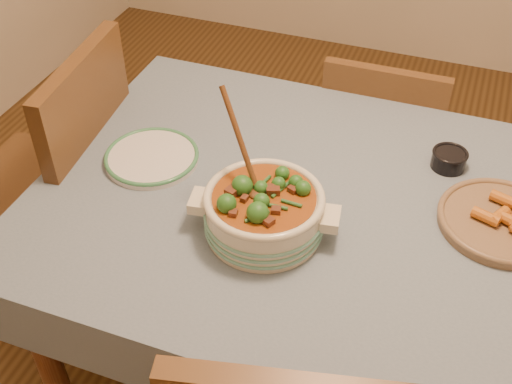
# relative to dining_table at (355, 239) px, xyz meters

# --- Properties ---
(floor) EXTENTS (4.50, 4.50, 0.00)m
(floor) POSITION_rel_dining_table_xyz_m (0.00, 0.00, -0.66)
(floor) COLOR #412912
(floor) RESTS_ON ground
(dining_table) EXTENTS (1.68, 1.08, 0.76)m
(dining_table) POSITION_rel_dining_table_xyz_m (0.00, 0.00, 0.00)
(dining_table) COLOR brown
(dining_table) RESTS_ON floor
(stew_casserole) EXTENTS (0.37, 0.32, 0.34)m
(stew_casserole) POSITION_rel_dining_table_xyz_m (-0.20, -0.14, 0.16)
(stew_casserole) COLOR beige
(stew_casserole) RESTS_ON dining_table
(white_plate) EXTENTS (0.31, 0.31, 0.02)m
(white_plate) POSITION_rel_dining_table_xyz_m (-0.59, 0.01, 0.10)
(white_plate) COLOR silver
(white_plate) RESTS_ON dining_table
(condiment_bowl) EXTENTS (0.12, 0.12, 0.05)m
(condiment_bowl) POSITION_rel_dining_table_xyz_m (0.18, 0.27, 0.12)
(condiment_bowl) COLOR black
(condiment_bowl) RESTS_ON dining_table
(fried_plate) EXTENTS (0.38, 0.38, 0.05)m
(fried_plate) POSITION_rel_dining_table_xyz_m (0.33, 0.08, 0.11)
(fried_plate) COLOR #836349
(fried_plate) RESTS_ON dining_table
(chair_far) EXTENTS (0.40, 0.40, 0.85)m
(chair_far) POSITION_rel_dining_table_xyz_m (-0.05, 0.66, -0.18)
(chair_far) COLOR brown
(chair_far) RESTS_ON floor
(chair_left) EXTENTS (0.51, 0.51, 1.00)m
(chair_left) POSITION_rel_dining_table_xyz_m (-0.93, 0.05, -0.10)
(chair_left) COLOR brown
(chair_left) RESTS_ON floor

